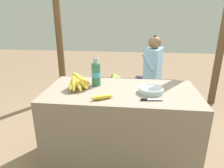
{
  "coord_description": "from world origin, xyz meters",
  "views": [
    {
      "loc": [
        0.11,
        -1.73,
        1.43
      ],
      "look_at": [
        -0.09,
        0.05,
        0.79
      ],
      "focal_mm": 32.0,
      "sensor_mm": 36.0,
      "label": 1
    }
  ],
  "objects_px": {
    "banana_bunch_ripe": "(78,81)",
    "water_bottle": "(96,74)",
    "loose_banana_front": "(102,97)",
    "knife": "(148,99)",
    "banana_bunch_green": "(115,77)",
    "support_post_near": "(58,22)",
    "serving_bowl": "(151,90)",
    "wooden_bench": "(135,86)",
    "seated_vendor": "(150,68)"
  },
  "relations": [
    {
      "from": "seated_vendor",
      "to": "banana_bunch_ripe",
      "type": "bearing_deg",
      "value": 76.76
    },
    {
      "from": "support_post_near",
      "to": "knife",
      "type": "bearing_deg",
      "value": -51.28
    },
    {
      "from": "banana_bunch_ripe",
      "to": "serving_bowl",
      "type": "height_order",
      "value": "banana_bunch_ripe"
    },
    {
      "from": "water_bottle",
      "to": "banana_bunch_green",
      "type": "xyz_separation_m",
      "value": [
        0.08,
        1.1,
        -0.37
      ]
    },
    {
      "from": "seated_vendor",
      "to": "loose_banana_front",
      "type": "bearing_deg",
      "value": 90.62
    },
    {
      "from": "loose_banana_front",
      "to": "banana_bunch_green",
      "type": "height_order",
      "value": "loose_banana_front"
    },
    {
      "from": "loose_banana_front",
      "to": "seated_vendor",
      "type": "height_order",
      "value": "seated_vendor"
    },
    {
      "from": "loose_banana_front",
      "to": "banana_bunch_green",
      "type": "relative_size",
      "value": 0.61
    },
    {
      "from": "wooden_bench",
      "to": "seated_vendor",
      "type": "distance_m",
      "value": 0.36
    },
    {
      "from": "banana_bunch_ripe",
      "to": "support_post_near",
      "type": "bearing_deg",
      "value": 115.75
    },
    {
      "from": "water_bottle",
      "to": "seated_vendor",
      "type": "height_order",
      "value": "seated_vendor"
    },
    {
      "from": "loose_banana_front",
      "to": "knife",
      "type": "height_order",
      "value": "loose_banana_front"
    },
    {
      "from": "banana_bunch_ripe",
      "to": "wooden_bench",
      "type": "bearing_deg",
      "value": 64.72
    },
    {
      "from": "wooden_bench",
      "to": "loose_banana_front",
      "type": "bearing_deg",
      "value": -101.48
    },
    {
      "from": "seated_vendor",
      "to": "support_post_near",
      "type": "height_order",
      "value": "support_post_near"
    },
    {
      "from": "loose_banana_front",
      "to": "water_bottle",
      "type": "bearing_deg",
      "value": 108.7
    },
    {
      "from": "water_bottle",
      "to": "knife",
      "type": "distance_m",
      "value": 0.6
    },
    {
      "from": "loose_banana_front",
      "to": "knife",
      "type": "xyz_separation_m",
      "value": [
        0.38,
        0.02,
        -0.01
      ]
    },
    {
      "from": "banana_bunch_green",
      "to": "support_post_near",
      "type": "xyz_separation_m",
      "value": [
        -0.96,
        0.29,
        0.8
      ]
    },
    {
      "from": "banana_bunch_ripe",
      "to": "loose_banana_front",
      "type": "height_order",
      "value": "banana_bunch_ripe"
    },
    {
      "from": "serving_bowl",
      "to": "water_bottle",
      "type": "relative_size",
      "value": 0.72
    },
    {
      "from": "serving_bowl",
      "to": "loose_banana_front",
      "type": "distance_m",
      "value": 0.46
    },
    {
      "from": "banana_bunch_ripe",
      "to": "seated_vendor",
      "type": "height_order",
      "value": "seated_vendor"
    },
    {
      "from": "serving_bowl",
      "to": "support_post_near",
      "type": "bearing_deg",
      "value": 132.57
    },
    {
      "from": "water_bottle",
      "to": "seated_vendor",
      "type": "distance_m",
      "value": 1.25
    },
    {
      "from": "water_bottle",
      "to": "knife",
      "type": "relative_size",
      "value": 1.67
    },
    {
      "from": "wooden_bench",
      "to": "banana_bunch_green",
      "type": "distance_m",
      "value": 0.35
    },
    {
      "from": "wooden_bench",
      "to": "serving_bowl",
      "type": "bearing_deg",
      "value": -84.26
    },
    {
      "from": "banana_bunch_ripe",
      "to": "support_post_near",
      "type": "distance_m",
      "value": 1.71
    },
    {
      "from": "loose_banana_front",
      "to": "wooden_bench",
      "type": "relative_size",
      "value": 0.15
    },
    {
      "from": "water_bottle",
      "to": "loose_banana_front",
      "type": "height_order",
      "value": "water_bottle"
    },
    {
      "from": "wooden_bench",
      "to": "knife",
      "type": "bearing_deg",
      "value": -86.35
    },
    {
      "from": "knife",
      "to": "water_bottle",
      "type": "bearing_deg",
      "value": 139.81
    },
    {
      "from": "serving_bowl",
      "to": "banana_bunch_green",
      "type": "relative_size",
      "value": 0.71
    },
    {
      "from": "serving_bowl",
      "to": "banana_bunch_green",
      "type": "bearing_deg",
      "value": 109.78
    },
    {
      "from": "serving_bowl",
      "to": "loose_banana_front",
      "type": "xyz_separation_m",
      "value": [
        -0.41,
        -0.2,
        -0.01
      ]
    },
    {
      "from": "banana_bunch_green",
      "to": "knife",
      "type": "bearing_deg",
      "value": -73.83
    },
    {
      "from": "seated_vendor",
      "to": "knife",
      "type": "bearing_deg",
      "value": 105.25
    },
    {
      "from": "loose_banana_front",
      "to": "support_post_near",
      "type": "xyz_separation_m",
      "value": [
        -0.99,
        1.72,
        0.52
      ]
    },
    {
      "from": "banana_bunch_ripe",
      "to": "seated_vendor",
      "type": "relative_size",
      "value": 0.3
    },
    {
      "from": "support_post_near",
      "to": "serving_bowl",
      "type": "bearing_deg",
      "value": -47.43
    },
    {
      "from": "banana_bunch_ripe",
      "to": "water_bottle",
      "type": "relative_size",
      "value": 1.1
    },
    {
      "from": "water_bottle",
      "to": "loose_banana_front",
      "type": "distance_m",
      "value": 0.37
    },
    {
      "from": "water_bottle",
      "to": "wooden_bench",
      "type": "bearing_deg",
      "value": 69.72
    },
    {
      "from": "seated_vendor",
      "to": "banana_bunch_green",
      "type": "height_order",
      "value": "seated_vendor"
    },
    {
      "from": "loose_banana_front",
      "to": "wooden_bench",
      "type": "distance_m",
      "value": 1.52
    },
    {
      "from": "loose_banana_front",
      "to": "seated_vendor",
      "type": "xyz_separation_m",
      "value": [
        0.49,
        1.41,
        -0.12
      ]
    },
    {
      "from": "knife",
      "to": "support_post_near",
      "type": "relative_size",
      "value": 0.07
    },
    {
      "from": "water_bottle",
      "to": "wooden_bench",
      "type": "distance_m",
      "value": 1.27
    },
    {
      "from": "water_bottle",
      "to": "support_post_near",
      "type": "bearing_deg",
      "value": 122.2
    }
  ]
}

